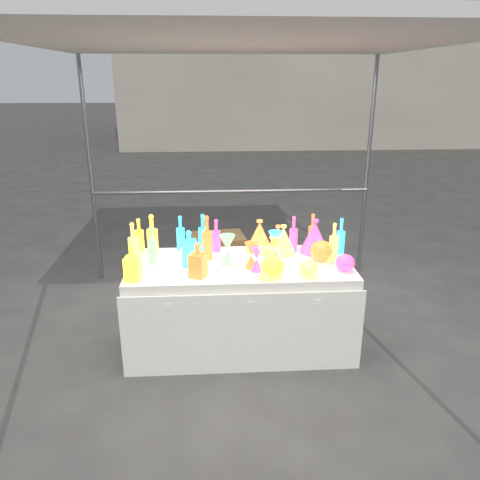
{
  "coord_description": "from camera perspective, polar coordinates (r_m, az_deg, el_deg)",
  "views": [
    {
      "loc": [
        -0.22,
        -3.51,
        2.18
      ],
      "look_at": [
        0.0,
        0.0,
        0.95
      ],
      "focal_mm": 35.0,
      "sensor_mm": 36.0,
      "label": 1
    }
  ],
  "objects": [
    {
      "name": "decanter_0",
      "position": [
        3.54,
        -12.98,
        -2.76
      ],
      "size": [
        0.13,
        0.13,
        0.27
      ],
      "primitive_type": null,
      "rotation": [
        0.0,
        0.0,
        -0.16
      ],
      "color": "red",
      "rests_on": "display_table"
    },
    {
      "name": "hourglass_3",
      "position": [
        3.74,
        -1.54,
        -1.21
      ],
      "size": [
        0.16,
        0.16,
        0.25
      ],
      "primitive_type": null,
      "rotation": [
        0.0,
        0.0,
        -0.38
      ],
      "color": "#A92192",
      "rests_on": "display_table"
    },
    {
      "name": "background_building",
      "position": [
        18.03,
        10.72,
        21.59
      ],
      "size": [
        14.0,
        6.0,
        6.0
      ],
      "primitive_type": "cube",
      "color": "#BFB69F",
      "rests_on": "ground"
    },
    {
      "name": "hourglass_2",
      "position": [
        3.48,
        3.25,
        -2.87
      ],
      "size": [
        0.14,
        0.14,
        0.25
      ],
      "primitive_type": null,
      "rotation": [
        0.0,
        0.0,
        -0.15
      ],
      "color": "#13786B",
      "rests_on": "display_table"
    },
    {
      "name": "bottle_8",
      "position": [
        4.02,
        12.18,
        0.42
      ],
      "size": [
        0.1,
        0.1,
        0.33
      ],
      "primitive_type": null,
      "rotation": [
        0.0,
        0.0,
        0.43
      ],
      "color": "#1B9722",
      "rests_on": "display_table"
    },
    {
      "name": "decanter_2",
      "position": [
        3.74,
        -6.23,
        -0.96
      ],
      "size": [
        0.14,
        0.14,
        0.29
      ],
      "primitive_type": null,
      "rotation": [
        0.0,
        0.0,
        0.16
      ],
      "color": "#1B9722",
      "rests_on": "display_table"
    },
    {
      "name": "bottle_5",
      "position": [
        3.8,
        -10.69,
        -0.63
      ],
      "size": [
        0.08,
        0.08,
        0.32
      ],
      "primitive_type": null,
      "rotation": [
        0.0,
        0.0,
        0.24
      ],
      "color": "#A92192",
      "rests_on": "display_table"
    },
    {
      "name": "cardboard_box_closed",
      "position": [
        5.51,
        -2.72,
        -1.61
      ],
      "size": [
        0.66,
        0.52,
        0.44
      ],
      "primitive_type": "cube",
      "rotation": [
        0.0,
        0.0,
        0.14
      ],
      "color": "#AD7B4E",
      "rests_on": "ground"
    },
    {
      "name": "hourglass_4",
      "position": [
        3.85,
        4.32,
        -1.05
      ],
      "size": [
        0.1,
        0.1,
        0.2
      ],
      "primitive_type": null,
      "rotation": [
        0.0,
        0.0,
        0.03
      ],
      "color": "red",
      "rests_on": "display_table"
    },
    {
      "name": "hourglass_1",
      "position": [
        3.63,
        2.04,
        -2.35
      ],
      "size": [
        0.1,
        0.1,
        0.19
      ],
      "primitive_type": null,
      "rotation": [
        0.0,
        0.0,
        0.08
      ],
      "color": "blue",
      "rests_on": "display_table"
    },
    {
      "name": "canopy_tent",
      "position": [
        3.54,
        -0.01,
        22.55
      ],
      "size": [
        3.15,
        3.15,
        2.46
      ],
      "color": "gray",
      "rests_on": "ground"
    },
    {
      "name": "hourglass_5",
      "position": [
        3.87,
        4.31,
        -0.61
      ],
      "size": [
        0.16,
        0.16,
        0.24
      ],
      "primitive_type": null,
      "rotation": [
        0.0,
        0.0,
        -0.42
      ],
      "color": "#1B9722",
      "rests_on": "display_table"
    },
    {
      "name": "bottle_0",
      "position": [
        4.12,
        -12.19,
        0.65
      ],
      "size": [
        0.09,
        0.09,
        0.29
      ],
      "primitive_type": null,
      "rotation": [
        0.0,
        0.0,
        -0.16
      ],
      "color": "red",
      "rests_on": "display_table"
    },
    {
      "name": "lampshade_1",
      "position": [
        4.06,
        4.64,
        0.26
      ],
      "size": [
        0.2,
        0.2,
        0.23
      ],
      "primitive_type": null,
      "rotation": [
        0.0,
        0.0,
        -0.06
      ],
      "color": "yellow",
      "rests_on": "display_table"
    },
    {
      "name": "lampshade_3",
      "position": [
        3.97,
        5.3,
        0.05
      ],
      "size": [
        0.28,
        0.28,
        0.26
      ],
      "primitive_type": null,
      "rotation": [
        0.0,
        0.0,
        -0.37
      ],
      "color": "#13786B",
      "rests_on": "display_table"
    },
    {
      "name": "bottle_4",
      "position": [
        3.82,
        -12.88,
        -0.42
      ],
      "size": [
        0.11,
        0.11,
        0.35
      ],
      "primitive_type": null,
      "rotation": [
        0.0,
        0.0,
        0.39
      ],
      "color": "#13786B",
      "rests_on": "display_table"
    },
    {
      "name": "decanter_1",
      "position": [
        3.52,
        -5.16,
        -2.42
      ],
      "size": [
        0.15,
        0.15,
        0.27
      ],
      "primitive_type": null,
      "rotation": [
        0.0,
        0.0,
        -0.41
      ],
      "color": "orange",
      "rests_on": "display_table"
    },
    {
      "name": "bottle_3",
      "position": [
        4.02,
        -2.92,
        0.59
      ],
      "size": [
        0.09,
        0.09,
        0.29
      ],
      "primitive_type": null,
      "rotation": [
        0.0,
        0.0,
        0.18
      ],
      "color": "blue",
      "rests_on": "display_table"
    },
    {
      "name": "ground",
      "position": [
        4.14,
        -0.0,
        -12.5
      ],
      "size": [
        80.0,
        80.0,
        0.0
      ],
      "primitive_type": "plane",
      "color": "#5A5854",
      "rests_on": "ground"
    },
    {
      "name": "display_table",
      "position": [
        3.95,
        0.01,
        -7.95
      ],
      "size": [
        1.84,
        0.83,
        0.75
      ],
      "color": "white",
      "rests_on": "ground"
    },
    {
      "name": "bottle_1",
      "position": [
        4.08,
        -7.26,
        0.88
      ],
      "size": [
        0.09,
        0.09,
        0.31
      ],
      "primitive_type": null,
      "rotation": [
        0.0,
        0.0,
        0.35
      ],
      "color": "#1B9722",
      "rests_on": "display_table"
    },
    {
      "name": "cardboard_box_flat",
      "position": [
        5.82,
        0.89,
        -2.38
      ],
      "size": [
        0.92,
        0.87,
        0.06
      ],
      "primitive_type": "cube",
      "rotation": [
        0.0,
        0.0,
        0.62
      ],
      "color": "#AD7B4E",
      "rests_on": "ground"
    },
    {
      "name": "lampshade_2",
      "position": [
        4.05,
        9.09,
        0.49
      ],
      "size": [
        0.31,
        0.31,
        0.29
      ],
      "primitive_type": null,
      "rotation": [
        0.0,
        0.0,
        0.32
      ],
      "color": "blue",
      "rests_on": "display_table"
    },
    {
      "name": "globe_2",
      "position": [
        3.9,
        9.9,
        -1.41
      ],
      "size": [
        0.24,
        0.24,
        0.15
      ],
      "primitive_type": null,
      "rotation": [
        0.0,
        0.0,
        -0.39
      ],
      "color": "orange",
      "rests_on": "display_table"
    },
    {
      "name": "hourglass_0",
      "position": [
        3.68,
        1.38,
        -1.86
      ],
      "size": [
        0.13,
        0.13,
        0.21
      ],
      "primitive_type": null,
      "rotation": [
        0.0,
        0.0,
        -0.35
      ],
      "color": "orange",
      "rests_on": "display_table"
    },
    {
      "name": "globe_0",
      "position": [
        3.53,
        3.99,
        -3.4
      ],
      "size": [
        0.22,
        0.22,
        0.15
      ],
      "primitive_type": null,
      "rotation": [
        0.0,
        0.0,
        0.26
      ],
      "color": "red",
      "rests_on": "display_table"
    },
    {
      "name": "lampshade_0",
      "position": [
        4.03,
        2.39,
        0.56
      ],
      "size": [
        0.28,
        0.28,
        0.28
      ],
      "primitive_type": null,
      "rotation": [
        0.0,
        0.0,
        -0.19
      ],
      "color": "yellow",
      "rests_on": "display_table"
    },
    {
      "name": "bottle_9",
      "position": [
        4.11,
        8.82,
        1.03
      ],
      "size": [
        0.09,
        0.09,
        0.32
      ],
      "primitive_type": null,
      "rotation": [
        0.0,
        0.0,
        -0.4
      ],
      "color": "orange",
      "rests_on": "display_table"
    },
    {
      "name": "bottle_10",
      "position": [
        4.02,
        6.53,
        0.72
      ],
      "size": [
        0.08,
        0.08,
        0.32
      ],
      "primitive_type": null,
      "rotation": [
        0.0,
        0.0,
        -0.17
      ],
      "color": "blue",
      "rests_on": "display_table"
    },
    {
      "name": "globe_1",
      "position": [
        3.57,
        8.42,
        -3.6
      ],
      "size": [
        0.18,
        0.18,
        0.12
      ],
      "primitive_type": null,
      "rotation": [
        0.0,
        0.0,
        0.31
      ],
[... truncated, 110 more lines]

